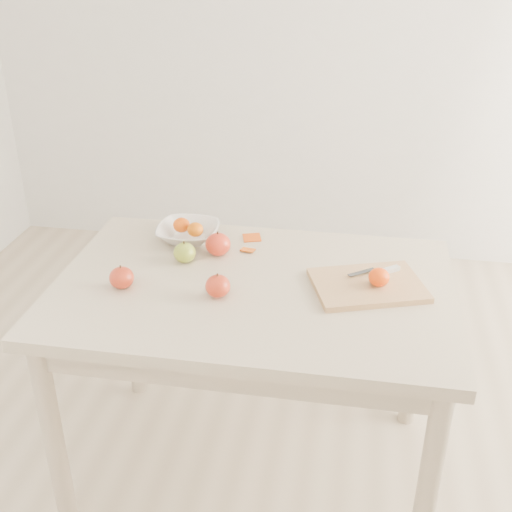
# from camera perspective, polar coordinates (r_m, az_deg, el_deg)

# --- Properties ---
(ground) EXTENTS (3.50, 3.50, 0.00)m
(ground) POSITION_cam_1_polar(r_m,az_deg,el_deg) (2.40, -0.21, -18.19)
(ground) COLOR #C6B293
(ground) RESTS_ON ground
(table) EXTENTS (1.20, 0.80, 0.75)m
(table) POSITION_cam_1_polar(r_m,az_deg,el_deg) (1.98, -0.25, -4.99)
(table) COLOR beige
(table) RESTS_ON ground
(cutting_board) EXTENTS (0.38, 0.32, 0.02)m
(cutting_board) POSITION_cam_1_polar(r_m,az_deg,el_deg) (1.94, 9.90, -2.58)
(cutting_board) COLOR tan
(cutting_board) RESTS_ON table
(board_tangerine) EXTENTS (0.06, 0.06, 0.05)m
(board_tangerine) POSITION_cam_1_polar(r_m,az_deg,el_deg) (1.91, 10.88, -1.86)
(board_tangerine) COLOR #E74A08
(board_tangerine) RESTS_ON cutting_board
(fruit_bowl) EXTENTS (0.21, 0.21, 0.05)m
(fruit_bowl) POSITION_cam_1_polar(r_m,az_deg,el_deg) (2.20, -6.06, 2.07)
(fruit_bowl) COLOR white
(fruit_bowl) RESTS_ON table
(bowl_tangerine_near) EXTENTS (0.06, 0.06, 0.05)m
(bowl_tangerine_near) POSITION_cam_1_polar(r_m,az_deg,el_deg) (2.21, -6.65, 2.76)
(bowl_tangerine_near) COLOR #D36107
(bowl_tangerine_near) RESTS_ON fruit_bowl
(bowl_tangerine_far) EXTENTS (0.06, 0.06, 0.05)m
(bowl_tangerine_far) POSITION_cam_1_polar(r_m,az_deg,el_deg) (2.17, -5.43, 2.36)
(bowl_tangerine_far) COLOR #D26407
(bowl_tangerine_far) RESTS_ON fruit_bowl
(orange_peel_a) EXTENTS (0.07, 0.06, 0.01)m
(orange_peel_a) POSITION_cam_1_polar(r_m,az_deg,el_deg) (2.20, -0.37, 1.54)
(orange_peel_a) COLOR #C9490E
(orange_peel_a) RESTS_ON table
(orange_peel_b) EXTENTS (0.05, 0.04, 0.01)m
(orange_peel_b) POSITION_cam_1_polar(r_m,az_deg,el_deg) (2.12, -0.74, 0.48)
(orange_peel_b) COLOR #D2560E
(orange_peel_b) RESTS_ON table
(paring_knife) EXTENTS (0.16, 0.09, 0.01)m
(paring_knife) POSITION_cam_1_polar(r_m,az_deg,el_deg) (1.99, 11.31, -1.28)
(paring_knife) COLOR silver
(paring_knife) RESTS_ON cutting_board
(apple_green) EXTENTS (0.07, 0.07, 0.06)m
(apple_green) POSITION_cam_1_polar(r_m,az_deg,el_deg) (2.05, -6.37, 0.30)
(apple_green) COLOR #678B11
(apple_green) RESTS_ON table
(apple_red_e) EXTENTS (0.07, 0.07, 0.07)m
(apple_red_e) POSITION_cam_1_polar(r_m,az_deg,el_deg) (1.86, -3.41, -2.68)
(apple_red_e) COLOR #A50111
(apple_red_e) RESTS_ON table
(apple_red_a) EXTENTS (0.08, 0.08, 0.07)m
(apple_red_a) POSITION_cam_1_polar(r_m,az_deg,el_deg) (2.09, -3.40, 1.05)
(apple_red_a) COLOR #9F0B12
(apple_red_a) RESTS_ON table
(apple_red_d) EXTENTS (0.07, 0.07, 0.07)m
(apple_red_d) POSITION_cam_1_polar(r_m,az_deg,el_deg) (1.94, -11.86, -1.89)
(apple_red_d) COLOR maroon
(apple_red_d) RESTS_ON table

